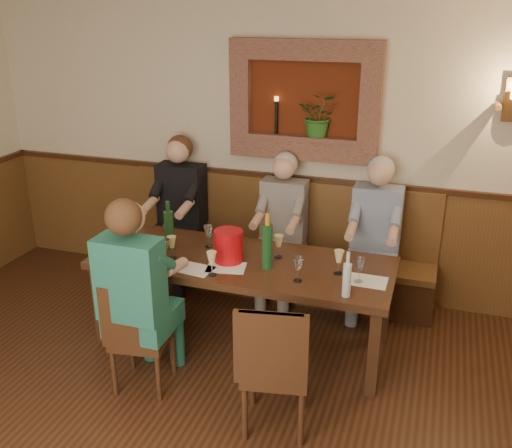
{
  "coord_description": "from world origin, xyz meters",
  "views": [
    {
      "loc": [
        1.41,
        -2.04,
        2.66
      ],
      "look_at": [
        0.1,
        1.9,
        1.05
      ],
      "focal_mm": 40.0,
      "sensor_mm": 36.0,
      "label": 1
    }
  ],
  "objects_px": {
    "dining_table": "(242,268)",
    "water_bottle": "(347,279)",
    "spittoon_bucket": "(229,246)",
    "wine_bottle_green_a": "(267,246)",
    "person_bench_mid": "(281,241)",
    "person_bench_left": "(179,225)",
    "chair_near_left": "(143,355)",
    "bench": "(275,260)",
    "person_bench_right": "(373,252)",
    "wine_bottle_green_b": "(169,229)",
    "chair_near_right": "(276,391)",
    "person_chair_front": "(140,310)"
  },
  "relations": [
    {
      "from": "bench",
      "to": "spittoon_bucket",
      "type": "relative_size",
      "value": 11.53
    },
    {
      "from": "person_bench_mid",
      "to": "person_chair_front",
      "type": "height_order",
      "value": "person_chair_front"
    },
    {
      "from": "bench",
      "to": "person_bench_right",
      "type": "xyz_separation_m",
      "value": [
        0.94,
        -0.11,
        0.27
      ]
    },
    {
      "from": "person_bench_mid",
      "to": "wine_bottle_green_b",
      "type": "height_order",
      "value": "person_bench_mid"
    },
    {
      "from": "chair_near_right",
      "to": "water_bottle",
      "type": "height_order",
      "value": "water_bottle"
    },
    {
      "from": "chair_near_left",
      "to": "chair_near_right",
      "type": "distance_m",
      "value": 1.05
    },
    {
      "from": "person_bench_left",
      "to": "water_bottle",
      "type": "bearing_deg",
      "value": -32.37
    },
    {
      "from": "bench",
      "to": "person_bench_left",
      "type": "bearing_deg",
      "value": -173.6
    },
    {
      "from": "chair_near_right",
      "to": "wine_bottle_green_a",
      "type": "height_order",
      "value": "wine_bottle_green_a"
    },
    {
      "from": "person_chair_front",
      "to": "spittoon_bucket",
      "type": "height_order",
      "value": "person_chair_front"
    },
    {
      "from": "chair_near_left",
      "to": "water_bottle",
      "type": "distance_m",
      "value": 1.59
    },
    {
      "from": "dining_table",
      "to": "wine_bottle_green_b",
      "type": "distance_m",
      "value": 0.69
    },
    {
      "from": "chair_near_left",
      "to": "person_chair_front",
      "type": "xyz_separation_m",
      "value": [
        -0.0,
        0.02,
        0.37
      ]
    },
    {
      "from": "person_bench_mid",
      "to": "wine_bottle_green_b",
      "type": "xyz_separation_m",
      "value": [
        -0.73,
        -0.81,
        0.34
      ]
    },
    {
      "from": "chair_near_right",
      "to": "person_chair_front",
      "type": "distance_m",
      "value": 1.11
    },
    {
      "from": "dining_table",
      "to": "chair_near_left",
      "type": "relative_size",
      "value": 2.72
    },
    {
      "from": "person_bench_mid",
      "to": "chair_near_left",
      "type": "bearing_deg",
      "value": -109.52
    },
    {
      "from": "person_bench_right",
      "to": "water_bottle",
      "type": "distance_m",
      "value": 1.21
    },
    {
      "from": "chair_near_right",
      "to": "spittoon_bucket",
      "type": "xyz_separation_m",
      "value": [
        -0.65,
        0.85,
        0.6
      ]
    },
    {
      "from": "dining_table",
      "to": "water_bottle",
      "type": "bearing_deg",
      "value": -20.87
    },
    {
      "from": "water_bottle",
      "to": "chair_near_right",
      "type": "bearing_deg",
      "value": -120.88
    },
    {
      "from": "person_bench_mid",
      "to": "person_bench_right",
      "type": "bearing_deg",
      "value": -0.07
    },
    {
      "from": "person_bench_mid",
      "to": "bench",
      "type": "bearing_deg",
      "value": 128.91
    },
    {
      "from": "person_bench_right",
      "to": "dining_table",
      "type": "bearing_deg",
      "value": -138.27
    },
    {
      "from": "wine_bottle_green_b",
      "to": "water_bottle",
      "type": "relative_size",
      "value": 1.24
    },
    {
      "from": "chair_near_right",
      "to": "wine_bottle_green_a",
      "type": "relative_size",
      "value": 2.14
    },
    {
      "from": "person_bench_left",
      "to": "person_bench_mid",
      "type": "distance_m",
      "value": 1.05
    },
    {
      "from": "dining_table",
      "to": "person_chair_front",
      "type": "height_order",
      "value": "person_chair_front"
    },
    {
      "from": "person_bench_left",
      "to": "person_bench_mid",
      "type": "relative_size",
      "value": 1.06
    },
    {
      "from": "chair_near_right",
      "to": "person_chair_front",
      "type": "height_order",
      "value": "person_chair_front"
    },
    {
      "from": "person_bench_mid",
      "to": "person_bench_right",
      "type": "relative_size",
      "value": 0.98
    },
    {
      "from": "bench",
      "to": "water_bottle",
      "type": "bearing_deg",
      "value": -55.19
    },
    {
      "from": "person_bench_mid",
      "to": "water_bottle",
      "type": "xyz_separation_m",
      "value": [
        0.81,
        -1.18,
        0.3
      ]
    },
    {
      "from": "person_bench_right",
      "to": "wine_bottle_green_b",
      "type": "xyz_separation_m",
      "value": [
        -1.59,
        -0.81,
        0.32
      ]
    },
    {
      "from": "bench",
      "to": "chair_near_right",
      "type": "bearing_deg",
      "value": -73.36
    },
    {
      "from": "dining_table",
      "to": "bench",
      "type": "relative_size",
      "value": 0.8
    },
    {
      "from": "water_bottle",
      "to": "bench",
      "type": "bearing_deg",
      "value": 124.81
    },
    {
      "from": "bench",
      "to": "wine_bottle_green_b",
      "type": "relative_size",
      "value": 7.23
    },
    {
      "from": "spittoon_bucket",
      "to": "dining_table",
      "type": "bearing_deg",
      "value": 32.24
    },
    {
      "from": "chair_near_right",
      "to": "bench",
      "type": "bearing_deg",
      "value": 96.18
    },
    {
      "from": "bench",
      "to": "person_chair_front",
      "type": "bearing_deg",
      "value": -106.12
    },
    {
      "from": "chair_near_right",
      "to": "water_bottle",
      "type": "relative_size",
      "value": 2.86
    },
    {
      "from": "wine_bottle_green_a",
      "to": "person_bench_right",
      "type": "bearing_deg",
      "value": 52.56
    },
    {
      "from": "chair_near_left",
      "to": "dining_table",
      "type": "bearing_deg",
      "value": 50.19
    },
    {
      "from": "chair_near_right",
      "to": "person_bench_mid",
      "type": "relative_size",
      "value": 0.68
    },
    {
      "from": "person_chair_front",
      "to": "water_bottle",
      "type": "relative_size",
      "value": 4.45
    },
    {
      "from": "bench",
      "to": "person_bench_mid",
      "type": "xyz_separation_m",
      "value": [
        0.09,
        -0.11,
        0.26
      ]
    },
    {
      "from": "spittoon_bucket",
      "to": "wine_bottle_green_a",
      "type": "height_order",
      "value": "wine_bottle_green_a"
    },
    {
      "from": "chair_near_right",
      "to": "spittoon_bucket",
      "type": "bearing_deg",
      "value": 116.77
    },
    {
      "from": "person_bench_mid",
      "to": "water_bottle",
      "type": "distance_m",
      "value": 1.46
    }
  ]
}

